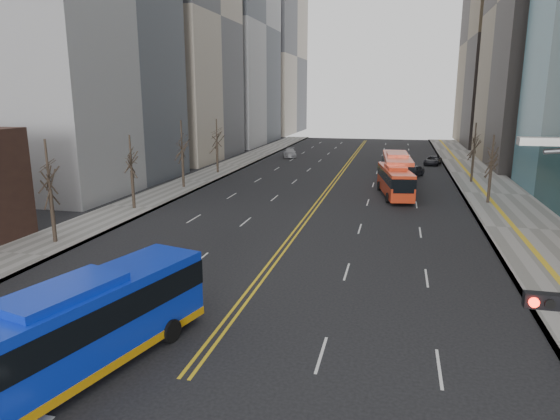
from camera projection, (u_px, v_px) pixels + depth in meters
name	position (u px, v px, depth m)	size (l,w,h in m)	color
sidewalk_right	(495.00, 194.00, 52.46)	(7.00, 130.00, 0.15)	slate
sidewalk_left	(194.00, 181.00, 60.09)	(5.00, 130.00, 0.15)	slate
centerline	(340.00, 174.00, 65.88)	(0.55, 100.00, 0.01)	gold
street_trees	(240.00, 153.00, 47.01)	(35.20, 47.20, 7.60)	#2D221B
blue_bus	(67.00, 333.00, 18.01)	(5.80, 13.00, 3.69)	#0C2BC0
red_bus_near	(395.00, 179.00, 51.20)	(4.01, 10.32, 3.22)	red
red_bus_far	(396.00, 168.00, 56.79)	(3.64, 12.35, 3.84)	red
car_dark_mid	(413.00, 171.00, 63.83)	(1.71, 4.26, 1.45)	black
car_silver	(290.00, 153.00, 83.57)	(2.04, 5.02, 1.46)	gray
car_dark_far	(433.00, 160.00, 74.60)	(2.11, 4.57, 1.27)	black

